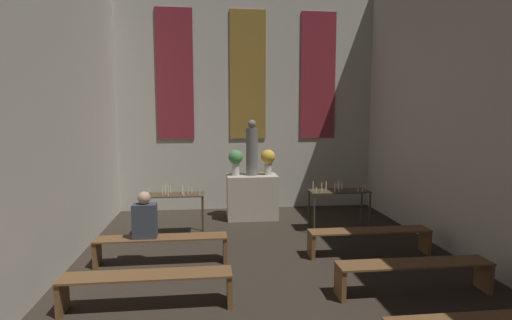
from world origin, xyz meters
name	(u,v)px	position (x,y,z in m)	size (l,w,h in m)	color
wall_back	(248,97)	(0.00, 9.88, 2.75)	(6.42, 0.16, 5.45)	beige
wall_left	(9,79)	(-3.15, 4.91, 2.73)	(0.12, 10.07, 5.45)	beige
altar	(252,196)	(0.00, 8.87, 0.49)	(1.12, 0.71, 0.98)	#BCB29E
statue	(252,150)	(0.00, 8.87, 1.55)	(0.26, 0.26, 1.23)	slate
flower_vase_left	(236,159)	(-0.36, 8.87, 1.34)	(0.32, 0.32, 0.57)	beige
flower_vase_right	(268,159)	(0.36, 8.87, 1.34)	(0.32, 0.32, 0.57)	beige
candle_rack_left	(173,200)	(-1.64, 7.74, 0.70)	(1.19, 0.49, 1.01)	#473823
candle_rack_right	(339,196)	(1.64, 7.74, 0.70)	(1.19, 0.49, 1.01)	#473823
pew_third_left	(147,283)	(-1.69, 4.80, 0.32)	(2.03, 0.36, 0.43)	brown
pew_third_right	(414,271)	(1.69, 4.80, 0.32)	(2.03, 0.36, 0.43)	brown
pew_back_left	(162,244)	(-1.69, 6.27, 0.32)	(2.03, 0.36, 0.43)	brown
pew_back_right	(369,236)	(1.69, 6.27, 0.32)	(2.03, 0.36, 0.43)	brown
person_seated	(145,218)	(-1.94, 6.27, 0.74)	(0.36, 0.24, 0.73)	#383D47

